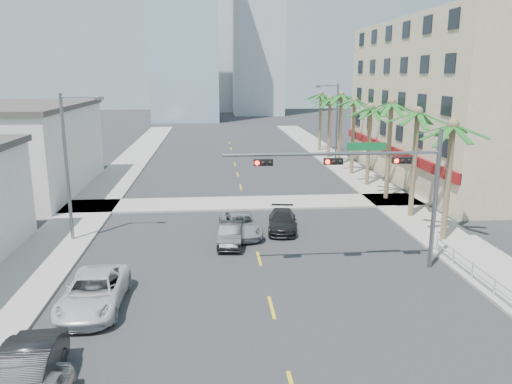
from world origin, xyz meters
TOP-DOWN VIEW (x-y plane):
  - ground at (0.00, 0.00)m, footprint 260.00×260.00m
  - sidewalk_right at (12.00, 20.00)m, footprint 4.00×120.00m
  - sidewalk_left at (-12.00, 20.00)m, footprint 4.00×120.00m
  - sidewalk_cross at (0.00, 22.00)m, footprint 80.00×4.00m
  - building_right at (21.99, 30.00)m, footprint 15.25×28.00m
  - building_left_far at (-19.50, 28.00)m, footprint 11.00×18.00m
  - tower_far_left at (-8.00, 95.00)m, footprint 14.00×14.00m
  - tower_far_center at (-3.00, 125.00)m, footprint 16.00×16.00m
  - traffic_signal_mast at (5.78, 7.95)m, footprint 11.12×0.54m
  - palm_tree_0 at (11.60, 12.00)m, footprint 4.80×4.80m
  - palm_tree_1 at (11.60, 17.20)m, footprint 4.80×4.80m
  - palm_tree_2 at (11.60, 22.40)m, footprint 4.80×4.80m
  - palm_tree_3 at (11.60, 27.60)m, footprint 4.80×4.80m
  - palm_tree_4 at (11.60, 32.80)m, footprint 4.80×4.80m
  - palm_tree_5 at (11.60, 38.00)m, footprint 4.80×4.80m
  - palm_tree_6 at (11.60, 43.20)m, footprint 4.80×4.80m
  - palm_tree_7 at (11.60, 48.40)m, footprint 4.80×4.80m
  - streetlight_left at (-11.00, 14.00)m, footprint 2.55×0.25m
  - streetlight_right at (11.00, 38.00)m, footprint 2.55×0.25m
  - guardrail at (10.30, 6.00)m, footprint 0.08×8.08m
  - car_parked_mid at (-8.54, -1.56)m, footprint 1.93×4.89m
  - car_parked_far at (-7.80, 4.63)m, footprint 2.53×5.43m
  - car_lane_left at (-1.50, 12.53)m, footprint 1.73×4.09m
  - car_lane_center at (-0.80, 14.39)m, footprint 2.80×5.07m
  - car_lane_right at (2.00, 15.03)m, footprint 2.38×4.62m

SIDE VIEW (x-z plane):
  - ground at x=0.00m, z-range 0.00..0.00m
  - sidewalk_right at x=12.00m, z-range 0.00..0.15m
  - sidewalk_left at x=-12.00m, z-range 0.00..0.15m
  - sidewalk_cross at x=0.00m, z-range 0.00..0.15m
  - car_lane_right at x=2.00m, z-range 0.00..1.28m
  - car_lane_left at x=-1.50m, z-range 0.00..1.31m
  - guardrail at x=10.30m, z-range 0.17..1.17m
  - car_lane_center at x=-0.80m, z-range 0.00..1.34m
  - car_parked_far at x=-7.80m, z-range 0.00..1.51m
  - car_parked_mid at x=-8.54m, z-range 0.00..1.59m
  - building_left_far at x=-19.50m, z-range 0.00..7.20m
  - streetlight_left at x=-11.00m, z-range 0.56..9.56m
  - streetlight_right at x=11.00m, z-range 0.56..9.56m
  - traffic_signal_mast at x=5.78m, z-range 1.46..8.66m
  - palm_tree_0 at x=11.60m, z-range 3.18..10.98m
  - palm_tree_3 at x=11.60m, z-range 3.18..10.98m
  - palm_tree_6 at x=11.60m, z-range 3.18..10.98m
  - palm_tree_1 at x=11.60m, z-range 3.35..11.51m
  - palm_tree_4 at x=11.60m, z-range 3.35..11.51m
  - palm_tree_7 at x=11.60m, z-range 3.35..11.51m
  - building_right at x=21.99m, z-range 0.00..15.00m
  - palm_tree_2 at x=11.60m, z-range 3.52..12.04m
  - palm_tree_5 at x=11.60m, z-range 3.52..12.04m
  - tower_far_center at x=-3.00m, z-range 0.00..42.00m
  - tower_far_left at x=-8.00m, z-range 0.00..48.00m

